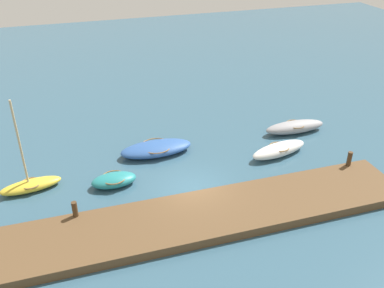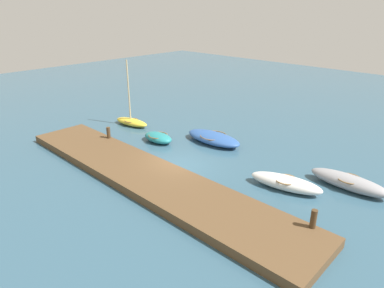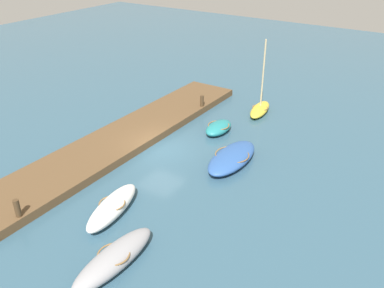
% 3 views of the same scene
% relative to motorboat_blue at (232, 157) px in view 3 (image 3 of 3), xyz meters
% --- Properties ---
extents(ground_plane, '(84.00, 84.00, 0.00)m').
position_rel_motorboat_blue_xyz_m(ground_plane, '(1.04, -4.56, -0.39)').
color(ground_plane, '#33566B').
extents(dock_platform, '(21.66, 3.86, 0.49)m').
position_rel_motorboat_blue_xyz_m(dock_platform, '(1.04, -7.23, -0.14)').
color(dock_platform, brown).
rests_on(dock_platform, ground_plane).
extents(motorboat_blue, '(4.68, 2.07, 0.76)m').
position_rel_motorboat_blue_xyz_m(motorboat_blue, '(0.00, 0.00, 0.00)').
color(motorboat_blue, '#2D569E').
rests_on(motorboat_blue, ground_plane).
extents(rowboat_yellow, '(3.49, 1.63, 5.55)m').
position_rel_motorboat_blue_xyz_m(rowboat_yellow, '(-7.67, -1.81, -0.00)').
color(rowboat_yellow, gold).
rests_on(rowboat_yellow, ground_plane).
extents(rowboat_grey, '(4.43, 1.37, 0.83)m').
position_rel_motorboat_blue_xyz_m(rowboat_grey, '(10.01, -0.01, 0.03)').
color(rowboat_grey, '#939399').
rests_on(rowboat_grey, ground_plane).
extents(rowboat_white, '(4.23, 2.05, 0.79)m').
position_rel_motorboat_blue_xyz_m(rowboat_white, '(7.47, -2.52, 0.01)').
color(rowboat_white, white).
rests_on(rowboat_white, ground_plane).
extents(dinghy_teal, '(2.61, 1.50, 0.70)m').
position_rel_motorboat_blue_xyz_m(dinghy_teal, '(-3.13, -2.75, -0.03)').
color(dinghy_teal, teal).
rests_on(dinghy_teal, ground_plane).
extents(mooring_post_west, '(0.27, 0.27, 0.84)m').
position_rel_motorboat_blue_xyz_m(mooring_post_west, '(-5.43, -5.55, 0.52)').
color(mooring_post_west, '#47331E').
rests_on(mooring_post_west, dock_platform).
extents(mooring_post_mid_west, '(0.27, 0.27, 0.90)m').
position_rel_motorboat_blue_xyz_m(mooring_post_mid_west, '(10.48, -5.55, 0.55)').
color(mooring_post_mid_west, '#47331E').
rests_on(mooring_post_mid_west, dock_platform).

